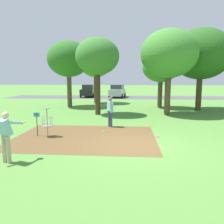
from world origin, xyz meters
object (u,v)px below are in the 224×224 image
tree_mid_left (69,59)px  frisbee_mid_grass (103,131)px  tree_mid_right (95,64)px  parked_car_leftmost (89,91)px  player_foreground_watching (6,134)px  parked_car_center_left (117,91)px  player_throwing (110,110)px  tree_near_right (201,54)px  disc_golf_basket (46,121)px  tree_mid_center (169,54)px  frisbee_far_left (157,137)px  frisbee_near_basket (150,126)px  tree_far_center (161,67)px  tree_near_left (97,57)px

tree_mid_left → frisbee_mid_grass: bearing=-65.8°
tree_mid_right → parked_car_leftmost: size_ratio=1.38×
player_foreground_watching → parked_car_center_left: parked_car_center_left is taller
player_throwing → tree_near_right: size_ratio=0.25×
player_foreground_watching → parked_car_leftmost: parked_car_leftmost is taller
tree_mid_left → disc_golf_basket: bearing=-80.6°
player_throwing → tree_mid_center: bearing=49.7°
player_foreground_watching → frisbee_mid_grass: 5.41m
player_foreground_watching → frisbee_far_left: 6.61m
player_throwing → frisbee_near_basket: (2.34, 0.49, -0.96)m
frisbee_far_left → parked_car_leftmost: 23.54m
player_foreground_watching → frisbee_mid_grass: (2.68, 4.59, -0.98)m
frisbee_near_basket → tree_mid_right: (-4.98, 11.59, 4.31)m
frisbee_near_basket → tree_near_right: 9.68m
frisbee_near_basket → parked_car_leftmost: bearing=110.2°
frisbee_far_left → tree_mid_right: (-5.08, 14.14, 4.31)m
disc_golf_basket → parked_car_leftmost: size_ratio=0.33×
tree_far_center → player_foreground_watching: bearing=-115.6°
parked_car_leftmost → tree_mid_right: bearing=-74.4°
parked_car_leftmost → tree_far_center: bearing=-52.6°
tree_far_center → tree_mid_right: bearing=152.6°
frisbee_near_basket → frisbee_mid_grass: same height
frisbee_mid_grass → parked_car_center_left: (-0.37, 20.95, 0.91)m
tree_near_left → tree_mid_left: tree_mid_left is taller
frisbee_far_left → tree_mid_center: size_ratio=0.03×
frisbee_far_left → tree_mid_right: bearing=109.8°
frisbee_far_left → frisbee_mid_grass: bearing=161.6°
tree_mid_center → tree_mid_right: bearing=132.0°
frisbee_near_basket → frisbee_far_left: (0.11, -2.56, 0.00)m
tree_mid_right → player_throwing: bearing=-77.7°
frisbee_near_basket → tree_mid_center: bearing=68.6°
tree_far_center → parked_car_leftmost: 14.91m
tree_near_right → parked_car_center_left: 15.12m
disc_golf_basket → player_foreground_watching: bearing=-91.3°
tree_mid_center → parked_car_leftmost: (-8.92, 15.56, -3.64)m
frisbee_near_basket → frisbee_mid_grass: size_ratio=1.04×
player_foreground_watching → frisbee_near_basket: size_ratio=7.20×
frisbee_far_left → tree_mid_left: 13.77m
frisbee_mid_grass → tree_mid_right: bearing=100.1°
player_throwing → parked_car_center_left: parked_car_center_left is taller
player_throwing → tree_mid_left: size_ratio=0.27×
frisbee_mid_grass → tree_near_right: size_ratio=0.03×
player_throwing → tree_far_center: (3.96, 8.65, 2.85)m
tree_near_right → tree_mid_left: size_ratio=1.10×
tree_mid_center → disc_golf_basket: bearing=-134.1°
disc_golf_basket → parked_car_center_left: 22.28m
player_foreground_watching → tree_near_left: size_ratio=0.30×
frisbee_far_left → tree_near_left: (-3.77, 6.38, 4.33)m
frisbee_far_left → tree_far_center: 11.48m
tree_near_right → frisbee_mid_grass: bearing=-130.8°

